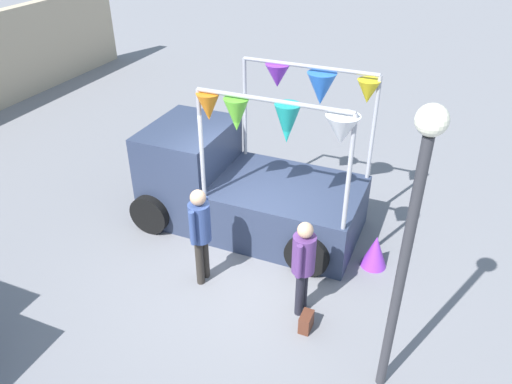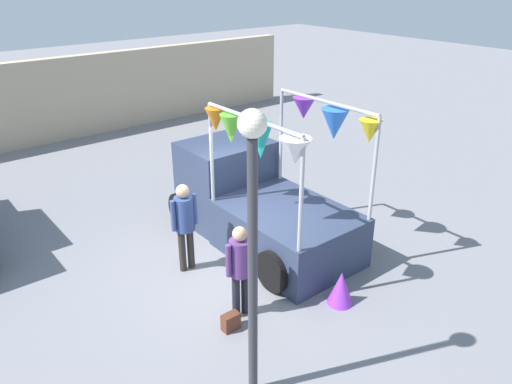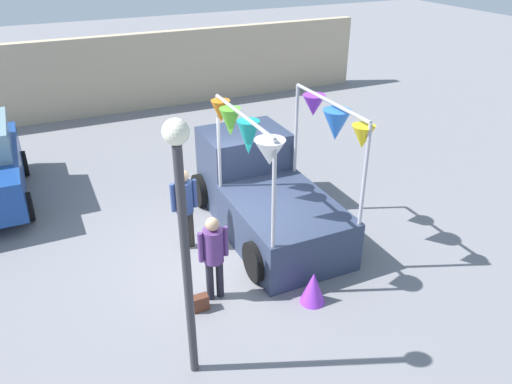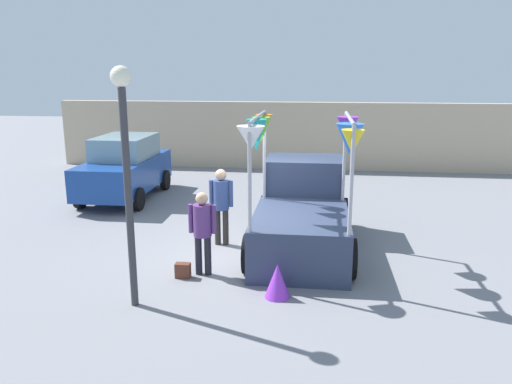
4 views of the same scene
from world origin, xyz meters
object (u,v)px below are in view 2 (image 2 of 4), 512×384
object	(u,v)px
vendor_truck	(254,198)
folded_kite_bundle_violet	(341,288)
person_customer	(240,263)
street_lamp	(253,224)
person_vendor	(184,219)
handbag	(231,322)

from	to	relation	value
vendor_truck	folded_kite_bundle_violet	world-z (taller)	vendor_truck
person_customer	folded_kite_bundle_violet	distance (m)	1.81
person_customer	street_lamp	xyz separation A→B (m)	(-0.85, -1.39, 1.56)
vendor_truck	person_customer	world-z (taller)	vendor_truck
street_lamp	folded_kite_bundle_violet	size ratio (longest dim) A/B	6.44
street_lamp	folded_kite_bundle_violet	distance (m)	3.27
person_vendor	handbag	xyz separation A→B (m)	(-0.38, -1.90, -0.90)
handbag	folded_kite_bundle_violet	distance (m)	1.93
person_customer	street_lamp	bearing A→B (deg)	-121.48
vendor_truck	handbag	bearing A→B (deg)	-135.77
person_customer	handbag	xyz separation A→B (m)	(-0.35, -0.20, -0.83)
street_lamp	handbag	bearing A→B (deg)	67.18
person_vendor	street_lamp	distance (m)	3.54
person_customer	handbag	world-z (taller)	person_customer
street_lamp	folded_kite_bundle_violet	world-z (taller)	street_lamp
handbag	person_customer	bearing A→B (deg)	29.74
vendor_truck	folded_kite_bundle_violet	bearing A→B (deg)	-96.90
street_lamp	folded_kite_bundle_violet	bearing A→B (deg)	13.78
person_vendor	street_lamp	world-z (taller)	street_lamp
handbag	folded_kite_bundle_violet	size ratio (longest dim) A/B	0.47
person_vendor	handbag	bearing A→B (deg)	-101.39
handbag	street_lamp	distance (m)	2.71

